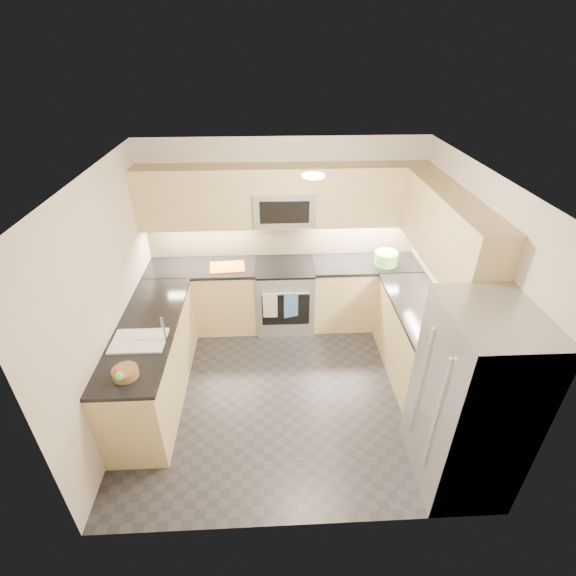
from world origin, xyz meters
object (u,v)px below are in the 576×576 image
object	(u,v)px
cutting_board	(227,267)
refrigerator	(470,402)
utensil_bowl	(386,258)
gas_range	(285,296)
microwave	(284,206)
fruit_basket	(125,373)

from	to	relation	value
cutting_board	refrigerator	bearing A→B (deg)	-47.50
utensil_bowl	gas_range	bearing A→B (deg)	178.30
refrigerator	cutting_board	xyz separation A→B (m)	(-2.20, 2.40, 0.05)
gas_range	microwave	bearing A→B (deg)	90.00
cutting_board	microwave	bearing A→B (deg)	11.67
microwave	fruit_basket	distance (m)	2.70
gas_range	microwave	world-z (taller)	microwave
utensil_bowl	fruit_basket	world-z (taller)	utensil_bowl
refrigerator	cutting_board	world-z (taller)	refrigerator
utensil_bowl	cutting_board	bearing A→B (deg)	179.71
refrigerator	microwave	bearing A→B (deg)	119.62
microwave	utensil_bowl	xyz separation A→B (m)	(1.33, -0.16, -0.67)
microwave	refrigerator	bearing A→B (deg)	-60.38
cutting_board	fruit_basket	bearing A→B (deg)	-110.54
cutting_board	fruit_basket	xyz separation A→B (m)	(-0.74, -1.98, 0.03)
gas_range	cutting_board	xyz separation A→B (m)	(-0.75, -0.03, 0.49)
microwave	fruit_basket	bearing A→B (deg)	-124.86
refrigerator	fruit_basket	bearing A→B (deg)	172.00
gas_range	utensil_bowl	distance (m)	1.45
microwave	refrigerator	size ratio (longest dim) A/B	0.42
gas_range	refrigerator	bearing A→B (deg)	-59.12
fruit_basket	microwave	bearing A→B (deg)	55.14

